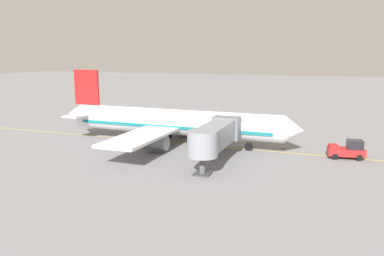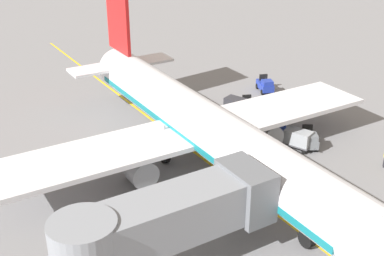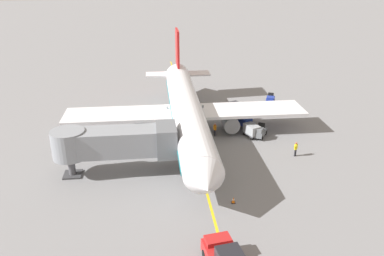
% 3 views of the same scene
% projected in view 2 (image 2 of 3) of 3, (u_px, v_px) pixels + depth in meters
% --- Properties ---
extents(ground_plane, '(400.00, 400.00, 0.00)m').
position_uv_depth(ground_plane, '(214.00, 167.00, 38.20)').
color(ground_plane, slate).
extents(gate_lead_in_line, '(0.24, 80.00, 0.01)m').
position_uv_depth(gate_lead_in_line, '(214.00, 167.00, 38.19)').
color(gate_lead_in_line, gold).
rests_on(gate_lead_in_line, ground).
extents(parked_airliner, '(30.05, 37.23, 10.63)m').
position_uv_depth(parked_airliner, '(203.00, 126.00, 37.29)').
color(parked_airliner, silver).
rests_on(parked_airliner, ground).
extents(jet_bridge, '(12.29, 3.50, 4.98)m').
position_uv_depth(jet_bridge, '(168.00, 218.00, 26.41)').
color(jet_bridge, gray).
rests_on(jet_bridge, ground).
extents(baggage_tug_lead, '(2.10, 2.77, 1.62)m').
position_uv_depth(baggage_tug_lead, '(248.00, 107.00, 46.92)').
color(baggage_tug_lead, navy).
rests_on(baggage_tug_lead, ground).
extents(baggage_tug_trailing, '(2.33, 2.76, 1.62)m').
position_uv_depth(baggage_tug_trailing, '(309.00, 139.00, 40.93)').
color(baggage_tug_trailing, slate).
rests_on(baggage_tug_trailing, ground).
extents(baggage_tug_spare, '(2.03, 2.77, 1.62)m').
position_uv_depth(baggage_tug_spare, '(265.00, 85.00, 52.17)').
color(baggage_tug_spare, '#1E339E').
rests_on(baggage_tug_spare, ground).
extents(baggage_cart_front, '(2.02, 2.95, 1.58)m').
position_uv_depth(baggage_cart_front, '(298.00, 138.00, 40.55)').
color(baggage_cart_front, '#4C4C51').
rests_on(baggage_cart_front, ground).
extents(baggage_cart_second_in_train, '(2.02, 2.95, 1.58)m').
position_uv_depth(baggage_cart_second_in_train, '(272.00, 126.00, 42.67)').
color(baggage_cart_second_in_train, '#4C4C51').
rests_on(baggage_cart_second_in_train, ground).
extents(baggage_cart_third_in_train, '(2.02, 2.95, 1.58)m').
position_uv_depth(baggage_cart_third_in_train, '(249.00, 112.00, 45.25)').
color(baggage_cart_third_in_train, '#4C4C51').
rests_on(baggage_cart_third_in_train, ground).
extents(baggage_cart_tail_end, '(2.02, 2.95, 1.58)m').
position_uv_depth(baggage_cart_tail_end, '(236.00, 105.00, 46.76)').
color(baggage_cart_tail_end, '#4C4C51').
rests_on(baggage_cart_tail_end, ground).
extents(ground_crew_wing_walker, '(0.35, 0.71, 1.69)m').
position_uv_depth(ground_crew_wing_walker, '(248.00, 148.00, 39.01)').
color(ground_crew_wing_walker, '#232328').
rests_on(ground_crew_wing_walker, ground).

